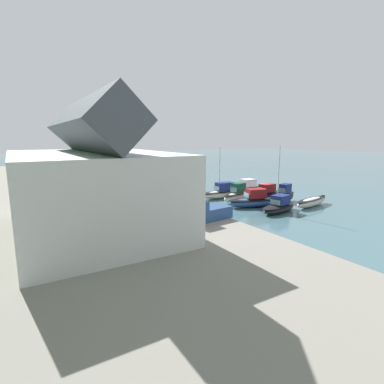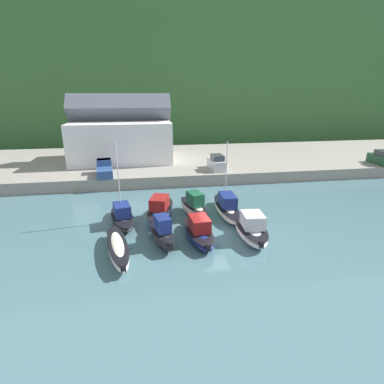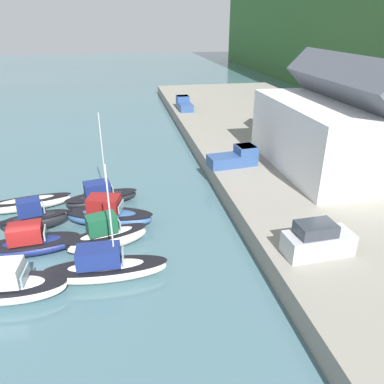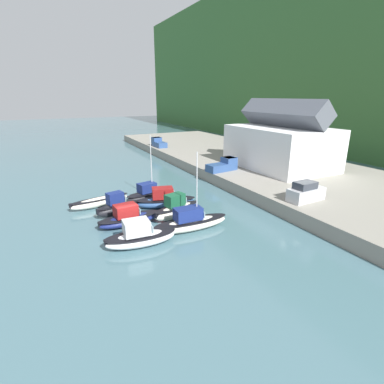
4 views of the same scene
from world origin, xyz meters
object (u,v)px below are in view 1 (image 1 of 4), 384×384
object	(u,v)px
moored_boat_7	(246,188)
parked_car_1	(95,169)
pickup_truck_1	(203,212)
moored_boat_3	(223,192)
moored_boat_6	(266,194)
moored_boat_1	(254,200)
parked_car_0	(136,187)
moored_boat_4	(312,202)
moored_boat_0	(279,206)
moored_boat_2	(237,195)
moored_boat_5	(284,196)
person_on_quay	(77,161)

from	to	relation	value
moored_boat_7	parked_car_1	xyz separation A→B (m)	(27.04, 17.34, 1.65)
parked_car_1	pickup_truck_1	size ratio (longest dim) A/B	0.87
moored_boat_3	moored_boat_6	distance (m)	6.35
moored_boat_7	moored_boat_1	bearing A→B (deg)	148.24
moored_boat_1	parked_car_0	xyz separation A→B (m)	(8.86, 12.71, 1.64)
parked_car_1	parked_car_0	bearing A→B (deg)	-179.87
moored_boat_4	parked_car_1	bearing A→B (deg)	15.27
pickup_truck_1	parked_car_0	bearing A→B (deg)	-5.55
moored_boat_6	moored_boat_7	bearing A→B (deg)	-8.93
parked_car_1	pickup_truck_1	bearing A→B (deg)	-178.69
moored_boat_4	pickup_truck_1	xyz separation A→B (m)	(-3.00, 19.09, 1.79)
moored_boat_0	moored_boat_3	size ratio (longest dim) A/B	1.05
moored_boat_2	moored_boat_4	xyz separation A→B (m)	(-7.18, -6.64, -0.38)
moored_boat_1	moored_boat_3	size ratio (longest dim) A/B	0.95
moored_boat_5	moored_boat_4	bearing A→B (deg)	-175.07
person_on_quay	moored_boat_2	bearing A→B (deg)	-167.52
moored_boat_3	moored_boat_7	world-z (taller)	moored_boat_3
pickup_truck_1	moored_boat_4	bearing A→B (deg)	-87.91
moored_boat_6	person_on_quay	size ratio (longest dim) A/B	3.03
moored_boat_4	parked_car_1	world-z (taller)	parked_car_1
moored_boat_7	person_on_quay	world-z (taller)	person_on_quay
moored_boat_1	moored_boat_2	size ratio (longest dim) A/B	1.20
parked_car_0	person_on_quay	size ratio (longest dim) A/B	2.00
moored_boat_5	moored_boat_6	bearing A→B (deg)	-7.94
pickup_truck_1	person_on_quay	size ratio (longest dim) A/B	2.30
moored_boat_1	pickup_truck_1	distance (m)	14.15
parked_car_0	pickup_truck_1	world-z (taller)	parked_car_0
moored_boat_0	moored_boat_1	bearing A→B (deg)	-1.77
moored_boat_0	moored_boat_1	size ratio (longest dim) A/B	1.11
parked_car_0	parked_car_1	size ratio (longest dim) A/B	1.01
moored_boat_7	person_on_quay	bearing A→B (deg)	23.21
moored_boat_6	moored_boat_7	distance (m)	4.65
moored_boat_3	moored_boat_4	distance (m)	12.49
moored_boat_6	parked_car_0	bearing A→B (deg)	66.68
moored_boat_5	moored_boat_7	distance (m)	7.81
moored_boat_7	pickup_truck_1	bearing A→B (deg)	132.70
moored_boat_5	pickup_truck_1	distance (m)	19.08
moored_boat_2	moored_boat_4	world-z (taller)	moored_boat_2
moored_boat_2	moored_boat_3	bearing A→B (deg)	-15.92
moored_boat_3	person_on_quay	world-z (taller)	moored_boat_3
moored_boat_4	pickup_truck_1	world-z (taller)	pickup_truck_1
moored_boat_5	moored_boat_7	bearing A→B (deg)	-13.80
moored_boat_4	parked_car_0	xyz separation A→B (m)	(12.59, 19.44, 1.89)
moored_boat_2	moored_boat_6	distance (m)	5.10
moored_boat_4	moored_boat_6	xyz separation A→B (m)	(6.73, 1.56, 0.18)
moored_boat_1	moored_boat_7	xyz separation A→B (m)	(7.65, -5.47, -0.01)
moored_boat_0	parked_car_0	size ratio (longest dim) A/B	1.86
moored_boat_0	moored_boat_4	world-z (taller)	moored_boat_0
moored_boat_6	parked_car_0	distance (m)	18.89
moored_boat_0	person_on_quay	size ratio (longest dim) A/B	3.73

